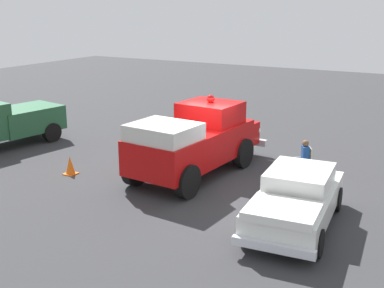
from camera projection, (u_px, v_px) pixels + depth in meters
name	position (u px, v px, depth m)	size (l,w,h in m)	color
ground_plane	(205.00, 178.00, 16.38)	(60.00, 60.00, 0.00)	#333335
vintage_fire_truck	(196.00, 140.00, 16.50)	(2.71, 6.10, 2.59)	black
classic_hot_rod	(296.00, 199.00, 12.64)	(2.26, 4.51, 1.46)	black
parked_pickup	(4.00, 122.00, 19.83)	(2.65, 5.03, 1.90)	black
lawn_chair_near_truck	(306.00, 160.00, 16.31)	(0.66, 0.66, 1.02)	#B7BABF
lawn_chair_by_car	(220.00, 132.00, 19.97)	(0.67, 0.68, 1.02)	#B7BABF
spectator_seated	(302.00, 157.00, 16.28)	(0.64, 0.57, 1.29)	#383842
traffic_cone	(70.00, 166.00, 16.67)	(0.40, 0.40, 0.64)	orange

